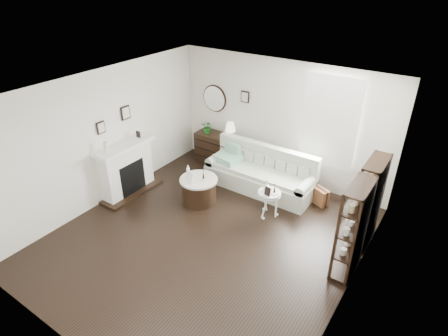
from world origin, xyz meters
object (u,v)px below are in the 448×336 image
Objects in this scene: dresser at (219,149)px; pedestal_table at (269,194)px; sofa at (261,175)px; drum_table at (199,190)px.

pedestal_table is at bearing -31.12° from dresser.
sofa is at bearing 127.54° from pedestal_table.
dresser reaches higher than drum_table.
dresser is at bearing 148.88° from pedestal_table.
sofa is 2.08× the size of dresser.
dresser is at bearing 111.10° from drum_table.
pedestal_table is (2.05, -1.24, 0.11)m from dresser.
sofa is at bearing 56.74° from drum_table.
sofa is at bearing -15.74° from dresser.
drum_table is at bearing -123.26° from sofa.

